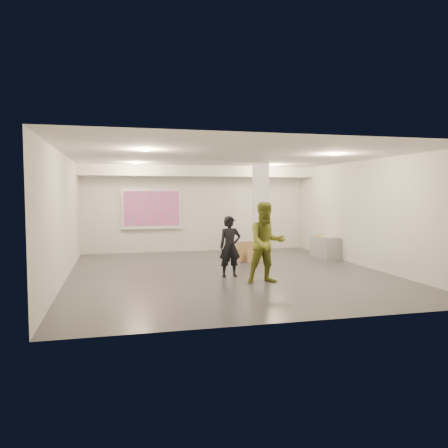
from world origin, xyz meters
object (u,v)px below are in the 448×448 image
object	(u,v)px
projection_screen	(152,209)
man	(266,243)
woman	(230,247)
column	(260,212)
credenza	(325,247)

from	to	relation	value
projection_screen	man	size ratio (longest dim) A/B	1.12
woman	man	size ratio (longest dim) A/B	0.81
column	woman	xyz separation A→B (m)	(-1.58, -2.36, -0.74)
column	projection_screen	xyz separation A→B (m)	(-3.10, 2.65, 0.03)
projection_screen	woman	world-z (taller)	projection_screen
credenza	column	bearing A→B (deg)	-178.94
column	credenza	size ratio (longest dim) A/B	2.56
column	man	distance (m)	3.42
woman	man	distance (m)	1.10
credenza	projection_screen	bearing A→B (deg)	153.42
man	woman	bearing A→B (deg)	126.47
column	man	world-z (taller)	column
column	credenza	bearing A→B (deg)	1.71
column	credenza	xyz separation A→B (m)	(2.22, 0.07, -1.16)
column	woman	distance (m)	2.94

